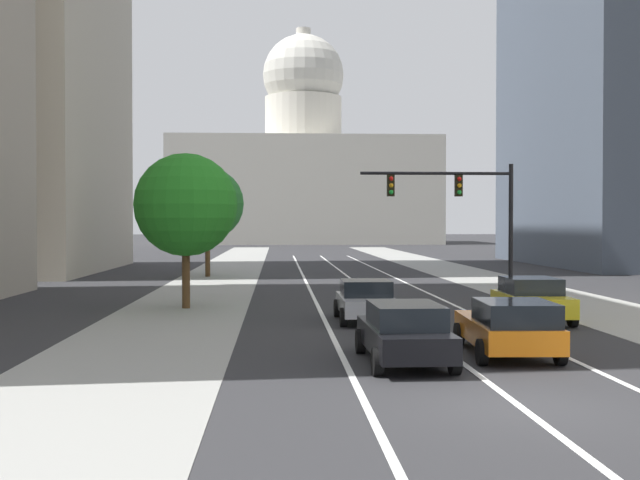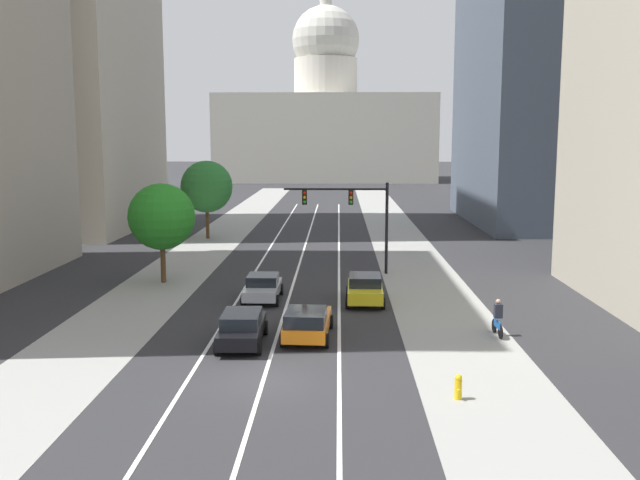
# 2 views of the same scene
# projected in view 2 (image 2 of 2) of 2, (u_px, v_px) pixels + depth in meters

# --- Properties ---
(ground_plane) EXTENTS (400.00, 400.00, 0.00)m
(ground_plane) POSITION_uv_depth(u_px,v_px,m) (309.00, 234.00, 65.77)
(ground_plane) COLOR #2B2B2D
(sidewalk_left) EXTENTS (5.04, 130.00, 0.01)m
(sidewalk_left) POSITION_uv_depth(u_px,v_px,m) (212.00, 242.00, 61.04)
(sidewalk_left) COLOR gray
(sidewalk_left) RESTS_ON ground
(sidewalk_right) EXTENTS (5.04, 130.00, 0.01)m
(sidewalk_right) POSITION_uv_depth(u_px,v_px,m) (401.00, 243.00, 60.61)
(sidewalk_right) COLOR gray
(sidewalk_right) RESTS_ON ground
(lane_stripe_left) EXTENTS (0.16, 90.00, 0.01)m
(lane_stripe_left) POSITION_uv_depth(u_px,v_px,m) (261.00, 262.00, 51.01)
(lane_stripe_left) COLOR white
(lane_stripe_left) RESTS_ON ground
(lane_stripe_center) EXTENTS (0.16, 90.00, 0.01)m
(lane_stripe_center) POSITION_uv_depth(u_px,v_px,m) (300.00, 263.00, 50.93)
(lane_stripe_center) COLOR white
(lane_stripe_center) RESTS_ON ground
(lane_stripe_right) EXTENTS (0.16, 90.00, 0.01)m
(lane_stripe_right) POSITION_uv_depth(u_px,v_px,m) (339.00, 263.00, 50.86)
(lane_stripe_right) COLOR white
(lane_stripe_right) RESTS_ON ground
(capitol_building) EXTENTS (44.81, 26.21, 37.39)m
(capitol_building) POSITION_uv_depth(u_px,v_px,m) (326.00, 124.00, 149.10)
(capitol_building) COLOR beige
(capitol_building) RESTS_ON ground
(car_black) EXTENTS (2.04, 4.64, 1.49)m
(car_black) POSITION_uv_depth(u_px,v_px,m) (242.00, 327.00, 30.71)
(car_black) COLOR black
(car_black) RESTS_ON ground
(car_yellow) EXTENTS (2.19, 4.25, 1.53)m
(car_yellow) POSITION_uv_depth(u_px,v_px,m) (365.00, 288.00, 38.49)
(car_yellow) COLOR yellow
(car_yellow) RESTS_ON ground
(car_orange) EXTENTS (2.29, 4.70, 1.49)m
(car_orange) POSITION_uv_depth(u_px,v_px,m) (307.00, 322.00, 31.54)
(car_orange) COLOR orange
(car_orange) RESTS_ON ground
(car_silver) EXTENTS (2.04, 4.24, 1.44)m
(car_silver) POSITION_uv_depth(u_px,v_px,m) (263.00, 287.00, 39.12)
(car_silver) COLOR #B2B5BA
(car_silver) RESTS_ON ground
(traffic_signal_mast) EXTENTS (6.91, 0.39, 6.09)m
(traffic_signal_mast) POSITION_uv_depth(u_px,v_px,m) (354.00, 208.00, 46.25)
(traffic_signal_mast) COLOR black
(traffic_signal_mast) RESTS_ON ground
(fire_hydrant) EXTENTS (0.26, 0.35, 0.91)m
(fire_hydrant) POSITION_uv_depth(u_px,v_px,m) (458.00, 387.00, 24.28)
(fire_hydrant) COLOR yellow
(fire_hydrant) RESTS_ON ground
(cyclist) EXTENTS (0.38, 1.70, 1.72)m
(cyclist) POSITION_uv_depth(u_px,v_px,m) (498.00, 318.00, 32.03)
(cyclist) COLOR black
(cyclist) RESTS_ON ground
(street_tree_mid_left) EXTENTS (4.64, 4.64, 7.00)m
(street_tree_mid_left) POSITION_uv_depth(u_px,v_px,m) (207.00, 187.00, 62.46)
(street_tree_mid_left) COLOR #51381E
(street_tree_mid_left) RESTS_ON ground
(street_tree_near_left) EXTENTS (4.14, 4.14, 6.24)m
(street_tree_near_left) POSITION_uv_depth(u_px,v_px,m) (162.00, 217.00, 43.41)
(street_tree_near_left) COLOR #51381E
(street_tree_near_left) RESTS_ON ground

